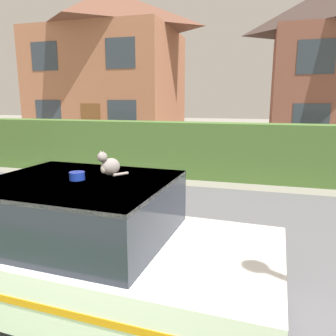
# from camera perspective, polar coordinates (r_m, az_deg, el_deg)

# --- Properties ---
(road_strip) EXTENTS (28.00, 6.32, 0.01)m
(road_strip) POSITION_cam_1_polar(r_m,az_deg,el_deg) (5.81, -0.78, -11.15)
(road_strip) COLOR #5B5B60
(road_strip) RESTS_ON ground
(garden_hedge) EXTENTS (15.80, 0.73, 1.63)m
(garden_hedge) POSITION_cam_1_polar(r_m,az_deg,el_deg) (9.63, 6.01, 3.04)
(garden_hedge) COLOR #4C7233
(garden_hedge) RESTS_ON ground
(police_car) EXTENTS (3.93, 2.00, 1.51)m
(police_car) POSITION_cam_1_polar(r_m,az_deg,el_deg) (3.78, -12.92, -13.20)
(police_car) COLOR black
(police_car) RESTS_ON road_strip
(cat) EXTENTS (0.28, 0.25, 0.26)m
(cat) POSITION_cam_1_polar(r_m,az_deg,el_deg) (3.33, -10.26, 0.48)
(cat) COLOR gray
(cat) RESTS_ON police_car
(house_left) EXTENTS (7.35, 5.95, 7.82)m
(house_left) POSITION_cam_1_polar(r_m,az_deg,el_deg) (18.57, -10.21, 16.93)
(house_left) COLOR #A86B4C
(house_left) RESTS_ON ground
(wheelie_bin) EXTENTS (0.79, 0.71, 1.11)m
(wheelie_bin) POSITION_cam_1_polar(r_m,az_deg,el_deg) (9.77, 23.28, 0.74)
(wheelie_bin) COLOR #474C8C
(wheelie_bin) RESTS_ON ground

